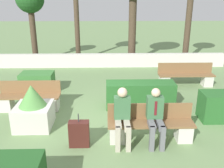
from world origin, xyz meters
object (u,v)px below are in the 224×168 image
person_seated_woman (122,114)px  tree_leftmost (30,2)px  bench_right_side (186,77)px  person_seated_man (155,114)px  suitcase (79,134)px  planter_corner_left (33,109)px  bench_left_side (30,99)px  bench_front (150,127)px

person_seated_woman → tree_leftmost: tree_leftmost is taller
bench_right_side → person_seated_man: bearing=-122.5°
person_seated_man → suitcase: (-1.78, -0.10, -0.43)m
planter_corner_left → tree_leftmost: tree_leftmost is taller
person_seated_man → tree_leftmost: (-4.93, 8.06, 2.33)m
suitcase → bench_left_side: bearing=130.1°
planter_corner_left → suitcase: (1.30, -0.97, -0.20)m
person_seated_woman → bench_right_side: bearing=55.6°
tree_leftmost → bench_right_side: bearing=-30.3°
bench_front → planter_corner_left: size_ratio=1.75×
bench_left_side → planter_corner_left: size_ratio=1.58×
bench_right_side → planter_corner_left: size_ratio=1.81×
person_seated_woman → suitcase: 1.11m
suitcase → tree_leftmost: bearing=111.1°
bench_left_side → suitcase: size_ratio=2.25×
bench_left_side → bench_right_side: size_ratio=0.87×
suitcase → person_seated_woman: bearing=5.7°
bench_front → suitcase: bearing=-172.0°
bench_front → person_seated_woman: size_ratio=1.51×
bench_right_side → person_seated_woman: (-2.75, -4.02, 0.42)m
bench_right_side → suitcase: 5.58m
person_seated_woman → tree_leftmost: 9.35m
person_seated_man → suitcase: size_ratio=1.62×
person_seated_woman → bench_front: bearing=11.4°
planter_corner_left → bench_right_side: bearing=31.9°
person_seated_woman → person_seated_man: bearing=-0.3°
tree_leftmost → person_seated_woman: bearing=-62.7°
person_seated_woman → planter_corner_left: person_seated_woman is taller
bench_right_side → planter_corner_left: 5.97m
bench_left_side → bench_right_side: same height
bench_front → tree_leftmost: 9.68m
planter_corner_left → tree_leftmost: 7.85m
bench_left_side → tree_leftmost: (-1.42, 6.10, 2.74)m
person_seated_man → person_seated_woman: bearing=179.7°
bench_left_side → person_seated_man: person_seated_man is taller
person_seated_man → planter_corner_left: (-3.08, 0.87, -0.24)m
bench_front → bench_left_side: (-3.44, 1.81, -0.01)m
bench_left_side → person_seated_woman: (2.74, -1.96, 0.43)m
bench_left_side → suitcase: 2.69m
tree_leftmost → suitcase: bearing=-68.9°
bench_right_side → person_seated_man: (-1.98, -4.02, 0.40)m
person_seated_man → tree_leftmost: tree_leftmost is taller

